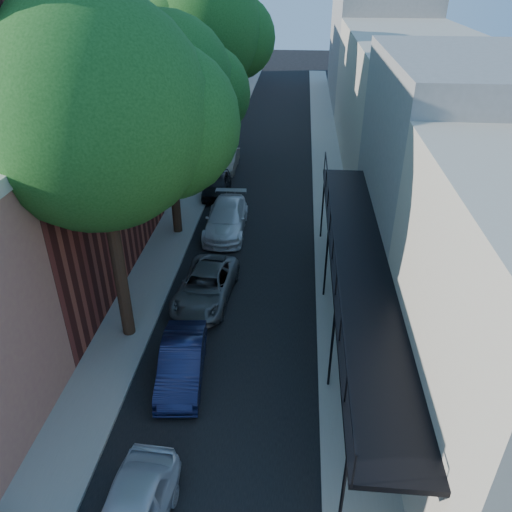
% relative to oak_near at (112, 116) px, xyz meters
% --- Properties ---
extents(road_surface, '(6.00, 64.00, 0.01)m').
position_rel_oak_near_xyz_m(road_surface, '(3.37, 19.74, -7.87)').
color(road_surface, black).
rests_on(road_surface, ground).
extents(sidewalk_left, '(2.00, 64.00, 0.12)m').
position_rel_oak_near_xyz_m(sidewalk_left, '(-0.63, 19.74, -7.82)').
color(sidewalk_left, gray).
rests_on(sidewalk_left, ground).
extents(sidewalk_right, '(2.00, 64.00, 0.12)m').
position_rel_oak_near_xyz_m(sidewalk_right, '(7.37, 19.74, -7.82)').
color(sidewalk_right, gray).
rests_on(sidewalk_right, ground).
extents(buildings_left, '(10.10, 59.10, 12.00)m').
position_rel_oak_near_xyz_m(buildings_left, '(-5.93, 18.50, -2.94)').
color(buildings_left, tan).
rests_on(buildings_left, ground).
extents(buildings_right, '(9.80, 55.00, 10.00)m').
position_rel_oak_near_xyz_m(buildings_right, '(12.36, 19.23, -3.45)').
color(buildings_right, '#B6AE96').
rests_on(buildings_right, ground).
extents(oak_near, '(7.48, 6.80, 11.42)m').
position_rel_oak_near_xyz_m(oak_near, '(0.00, 0.00, 0.00)').
color(oak_near, '#2F1F13').
rests_on(oak_near, ground).
extents(oak_mid, '(6.60, 6.00, 10.20)m').
position_rel_oak_near_xyz_m(oak_mid, '(-0.05, 7.97, -0.82)').
color(oak_mid, '#2F1F13').
rests_on(oak_mid, ground).
extents(oak_far, '(7.70, 7.00, 11.90)m').
position_rel_oak_near_xyz_m(oak_far, '(0.01, 17.01, 0.38)').
color(oak_far, '#2F1F13').
rests_on(oak_far, ground).
extents(parked_car_b, '(1.71, 3.93, 1.26)m').
position_rel_oak_near_xyz_m(parked_car_b, '(1.97, -2.23, -7.25)').
color(parked_car_b, '#13183C').
rests_on(parked_car_b, ground).
extents(parked_car_c, '(2.37, 4.56, 1.23)m').
position_rel_oak_near_xyz_m(parked_car_c, '(1.97, 2.19, -7.26)').
color(parked_car_c, '#565A5D').
rests_on(parked_car_c, ground).
extents(parked_car_d, '(2.02, 4.81, 1.39)m').
position_rel_oak_near_xyz_m(parked_car_d, '(1.97, 8.14, -7.18)').
color(parked_car_d, silver).
rests_on(parked_car_d, ground).
extents(parked_car_e, '(1.64, 3.77, 1.26)m').
position_rel_oak_near_xyz_m(parked_car_e, '(0.77, 12.68, -7.25)').
color(parked_car_e, black).
rests_on(parked_car_e, ground).
extents(parked_car_f, '(1.35, 3.83, 1.26)m').
position_rel_oak_near_xyz_m(parked_car_f, '(0.77, 16.75, -7.25)').
color(parked_car_f, gray).
rests_on(parked_car_f, ground).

